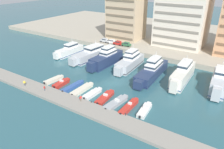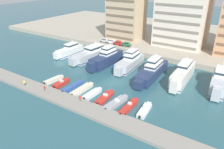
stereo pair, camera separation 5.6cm
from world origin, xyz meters
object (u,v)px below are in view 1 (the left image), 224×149
Objects in this scene: motorboat_cream_far_left at (54,80)px; pedestrian_far_side at (81,98)px; motorboat_cream_center_left at (82,89)px; yacht_silver_center_left at (130,62)px; motorboat_white_far_right at (145,110)px; motorboat_white_center at (92,94)px; motorboat_red_center_right at (105,97)px; yacht_silver_left at (91,54)px; yacht_navy_mid_left at (106,58)px; pedestrian_mid_deck at (44,88)px; car_white_left at (112,41)px; motorboat_red_left at (61,83)px; motorboat_grey_mid_right at (116,103)px; yacht_ivory_center_right at (183,74)px; yacht_silver_mid_right at (219,81)px; yacht_white_far_left at (69,50)px; motorboat_red_right at (129,107)px; motorboat_blue_mid_left at (73,87)px; car_green_center_left at (126,44)px; car_red_mid_left at (118,43)px; pedestrian_near_edge at (24,83)px; car_silver_far_left at (105,40)px; yacht_navy_center at (152,70)px.

motorboat_cream_far_left is 4.25× the size of pedestrian_far_side.
yacht_silver_center_left is at bearing 82.29° from motorboat_cream_center_left.
motorboat_white_far_right is at bearing 1.04° from motorboat_cream_far_left.
motorboat_white_center reaches higher than motorboat_red_center_right.
yacht_navy_mid_left reaches higher than yacht_silver_left.
yacht_silver_center_left is 22.48m from motorboat_white_center.
pedestrian_mid_deck is at bearing -94.90° from yacht_navy_mid_left.
car_white_left reaches higher than motorboat_red_center_right.
motorboat_red_left is 7.45m from motorboat_cream_center_left.
yacht_silver_center_left is at bearing 111.10° from motorboat_grey_mid_right.
yacht_silver_left is 16.74m from yacht_silver_center_left.
yacht_ivory_center_right reaches higher than yacht_silver_mid_right.
motorboat_red_center_right is (19.04, 0.26, -0.06)m from motorboat_cream_far_left.
yacht_white_far_left is at bearing -173.07° from yacht_silver_left.
yacht_white_far_left is 38.26m from pedestrian_far_side.
motorboat_white_center is at bearing -51.27° from yacht_silver_left.
car_white_left reaches higher than motorboat_red_right.
pedestrian_mid_deck is (-11.59, -6.34, 1.20)m from motorboat_white_center.
motorboat_blue_mid_left is at bearing -83.86° from yacht_navy_mid_left.
car_green_center_left is at bearing 68.03° from yacht_silver_left.
pedestrian_far_side is at bearing -156.73° from motorboat_red_right.
yacht_white_far_left is at bearing 151.97° from motorboat_red_right.
motorboat_red_left is 0.81× the size of motorboat_red_center_right.
motorboat_white_far_right is at bearing 7.63° from motorboat_grey_mid_right.
car_red_mid_left reaches higher than motorboat_red_right.
yacht_silver_center_left reaches higher than motorboat_red_center_right.
motorboat_red_left is 1.57× the size of car_white_left.
motorboat_red_left is 10.28m from pedestrian_near_edge.
motorboat_red_right is (15.38, -0.55, 0.09)m from motorboat_cream_center_left.
car_red_mid_left is (-7.97, 37.46, 2.41)m from motorboat_blue_mid_left.
yacht_navy_mid_left is 22.16m from motorboat_white_center.
yacht_silver_left is at bearing 147.01° from motorboat_white_far_right.
yacht_silver_center_left is at bearing -35.45° from car_silver_far_left.
motorboat_cream_far_left is (12.86, -20.69, -1.32)m from yacht_white_far_left.
motorboat_red_right is at bearing -0.66° from motorboat_cream_far_left.
yacht_silver_mid_right reaches higher than car_green_center_left.
car_white_left is at bearing 116.26° from motorboat_white_center.
car_white_left is at bearing 2.50° from car_silver_far_left.
yacht_navy_center is 3.03× the size of motorboat_white_far_right.
car_white_left reaches higher than motorboat_cream_center_left.
motorboat_white_center is at bearing -177.61° from motorboat_white_far_right.
car_white_left and car_red_mid_left have the same top height.
motorboat_grey_mid_right is 20.37m from pedestrian_mid_deck.
yacht_silver_mid_right is 45.25m from motorboat_red_left.
motorboat_blue_mid_left is 15.03m from motorboat_grey_mid_right.
pedestrian_far_side reaches higher than motorboat_grey_mid_right.
pedestrian_near_edge is at bearing -99.34° from car_green_center_left.
car_red_mid_left is at bearing -4.26° from car_white_left.
motorboat_red_right is 2.06× the size of car_silver_far_left.
car_silver_far_left is at bearing -178.85° from car_green_center_left.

